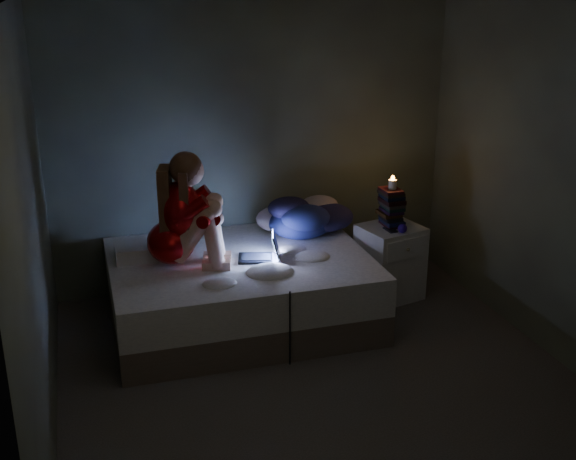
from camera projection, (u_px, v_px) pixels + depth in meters
name	position (u px, v px, depth m)	size (l,w,h in m)	color
floor	(322.00, 384.00, 5.11)	(3.60, 3.80, 0.02)	#3A3430
wall_back	(253.00, 144.00, 6.39)	(3.60, 0.02, 2.60)	#3D4038
wall_front	(480.00, 348.00, 2.95)	(3.60, 0.02, 2.60)	#3D4038
wall_left	(31.00, 236.00, 4.18)	(0.02, 3.80, 2.60)	#3D4038
wall_right	(563.00, 186.00, 5.16)	(0.02, 3.80, 2.60)	#3D4038
bed	(240.00, 289.00, 5.92)	(2.07, 1.55, 0.57)	#B7B6B2
pillow	(141.00, 251.00, 5.79)	(0.41, 0.29, 0.12)	white
woman	(169.00, 210.00, 5.50)	(0.57, 0.37, 0.92)	#71040B
laptop	(258.00, 246.00, 5.74)	(0.33, 0.23, 0.23)	black
clothes_pile	(301.00, 215.00, 6.26)	(0.61, 0.49, 0.37)	navy
nightstand	(390.00, 262.00, 6.35)	(0.50, 0.44, 0.66)	silver
book_stack	(391.00, 207.00, 6.21)	(0.19, 0.25, 0.34)	black
candle	(393.00, 184.00, 6.14)	(0.07, 0.07, 0.08)	beige
phone	(388.00, 229.00, 6.16)	(0.07, 0.14, 0.01)	black
blue_orb	(398.00, 229.00, 6.07)	(0.08, 0.08, 0.08)	navy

